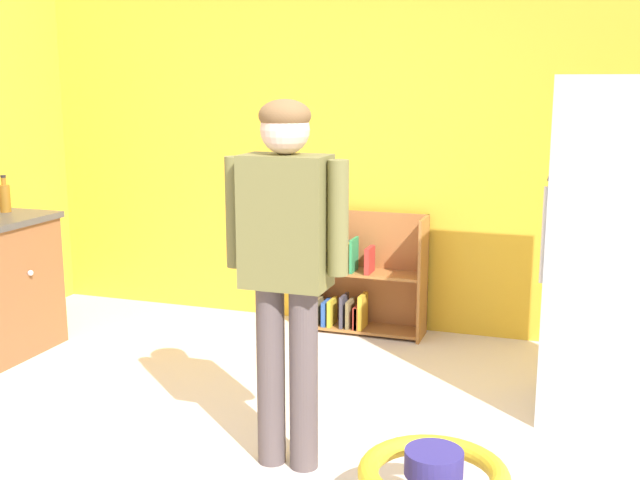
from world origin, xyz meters
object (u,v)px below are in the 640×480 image
(standing_person, at_px, (286,251))
(amber_bottle, at_px, (5,197))
(refrigerator, at_px, (618,250))
(bookshelf, at_px, (362,281))

(standing_person, height_order, amber_bottle, standing_person)
(refrigerator, height_order, amber_bottle, refrigerator)
(amber_bottle, bearing_deg, refrigerator, 1.29)
(refrigerator, relative_size, amber_bottle, 7.24)
(bookshelf, bearing_deg, amber_bottle, -155.26)
(refrigerator, xyz_separation_m, standing_person, (-1.41, -1.11, 0.13))
(amber_bottle, bearing_deg, bookshelf, 24.74)
(bookshelf, height_order, amber_bottle, amber_bottle)
(refrigerator, height_order, bookshelf, refrigerator)
(bookshelf, height_order, standing_person, standing_person)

